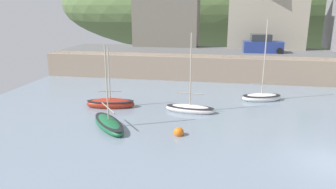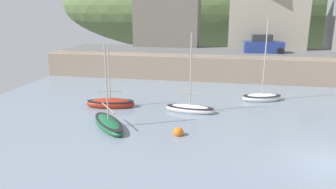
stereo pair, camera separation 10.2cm
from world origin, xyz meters
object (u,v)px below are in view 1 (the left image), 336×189
Objects in this scene: waterfront_building_left at (167,4)px; rowboat_small_beached at (109,124)px; sailboat_nearest_shore at (110,103)px; mooring_buoy at (179,132)px; parked_car_near_slipway at (262,45)px; motorboat_with_cabin at (190,108)px; waterfront_building_centre at (266,11)px; sailboat_white_hull at (262,97)px.

waterfront_building_left reaches higher than rowboat_small_beached.
sailboat_nearest_shore is at bearing 159.70° from rowboat_small_beached.
sailboat_nearest_shore is 7.69× the size of mooring_buoy.
motorboat_with_cabin is at bearing -116.25° from parked_car_near_slipway.
motorboat_with_cabin is 1.36× the size of parked_car_near_slipway.
sailboat_white_hull is at bearing -95.69° from waterfront_building_centre.
sailboat_nearest_shore is (-0.80, -18.71, -7.18)m from waterfront_building_left.
sailboat_nearest_shore is at bearing 142.69° from mooring_buoy.
sailboat_white_hull is 10.75× the size of mooring_buoy.
sailboat_white_hull reaches higher than parked_car_near_slipway.
sailboat_white_hull is 1.55× the size of parked_car_near_slipway.
waterfront_building_centre is 20.96m from motorboat_with_cabin.
waterfront_building_left reaches higher than sailboat_white_hull.
waterfront_building_centre is 1.39× the size of sailboat_white_hull.
parked_car_near_slipway is at bearing 110.41° from rowboat_small_beached.
parked_car_near_slipway is (6.13, 14.28, 2.95)m from motorboat_with_cabin.
waterfront_building_centre is at bearing 67.89° from sailboat_white_hull.
mooring_buoy is (4.98, -23.11, -7.28)m from waterfront_building_left.
waterfront_building_centre reaches higher than rowboat_small_beached.
sailboat_nearest_shore is at bearing -133.40° from parked_car_near_slipway.
motorboat_with_cabin reaches higher than mooring_buoy.
sailboat_nearest_shore is at bearing -174.94° from motorboat_with_cabin.
rowboat_small_beached is (0.53, -22.65, -7.22)m from waterfront_building_left.
sailboat_nearest_shore is 18.88m from parked_car_near_slipway.
sailboat_white_hull is at bearing -54.95° from waterfront_building_left.
waterfront_building_left is 2.38× the size of parked_car_near_slipway.
sailboat_nearest_shore is 5.95m from motorboat_with_cabin.
waterfront_building_centre is at bearing 78.95° from parked_car_near_slipway.
rowboat_small_beached is at bearing -116.67° from waterfront_building_centre.
parked_car_near_slipway is at bearing 72.57° from motorboat_with_cabin.
waterfront_building_left is 1.11× the size of waterfront_building_centre.
sailboat_white_hull is 1.40× the size of sailboat_nearest_shore.
waterfront_building_centre reaches higher than parked_car_near_slipway.
sailboat_white_hull is (-1.48, -14.87, -6.38)m from waterfront_building_centre.
motorboat_with_cabin is at bearing -9.32° from sailboat_nearest_shore.
rowboat_small_beached reaches higher than mooring_buoy.
motorboat_with_cabin is (4.62, 3.87, 0.01)m from rowboat_small_beached.
waterfront_building_left is 20.77m from motorboat_with_cabin.
sailboat_white_hull is 6.57m from motorboat_with_cabin.
waterfront_building_centre reaches higher than sailboat_white_hull.
waterfront_building_left is 2.15× the size of sailboat_nearest_shore.
rowboat_small_beached is (-9.90, -7.78, -0.03)m from sailboat_white_hull.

